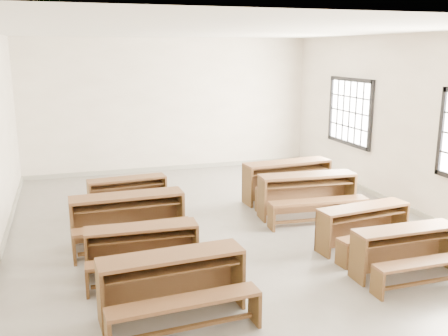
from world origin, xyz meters
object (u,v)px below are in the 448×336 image
object	(u,v)px
desk_set_0	(173,281)
desk_set_3	(128,192)
desk_set_7	(288,178)
desk_set_2	(128,216)
desk_set_5	(365,224)
desk_set_1	(142,247)
desk_set_4	(407,249)
desk_set_6	(308,192)

from	to	relation	value
desk_set_0	desk_set_3	bearing A→B (deg)	86.81
desk_set_0	desk_set_7	world-z (taller)	desk_set_7
desk_set_0	desk_set_2	distance (m)	2.36
desk_set_0	desk_set_5	world-z (taller)	desk_set_0
desk_set_3	desk_set_7	xyz separation A→B (m)	(3.08, -0.27, 0.09)
desk_set_1	desk_set_4	size ratio (longest dim) A/B	1.04
desk_set_3	desk_set_4	bearing A→B (deg)	-55.04
desk_set_1	desk_set_6	world-z (taller)	desk_set_6
desk_set_0	desk_set_7	bearing A→B (deg)	46.41
desk_set_1	desk_set_7	distance (m)	4.06
desk_set_2	desk_set_4	size ratio (longest dim) A/B	1.19
desk_set_2	desk_set_7	world-z (taller)	desk_set_7
desk_set_5	desk_set_7	size ratio (longest dim) A/B	0.85
desk_set_3	desk_set_4	world-z (taller)	desk_set_4
desk_set_6	desk_set_7	size ratio (longest dim) A/B	0.98
desk_set_4	desk_set_6	distance (m)	2.56
desk_set_2	desk_set_1	bearing A→B (deg)	-89.44
desk_set_0	desk_set_2	bearing A→B (deg)	91.49
desk_set_1	desk_set_2	bearing A→B (deg)	94.64
desk_set_0	desk_set_4	xyz separation A→B (m)	(3.13, 0.09, -0.04)
desk_set_3	desk_set_7	world-z (taller)	desk_set_7
desk_set_7	desk_set_5	bearing A→B (deg)	-92.81
desk_set_0	desk_set_3	xyz separation A→B (m)	(-0.01, 3.90, -0.05)
desk_set_3	desk_set_6	distance (m)	3.26
desk_set_3	desk_set_5	size ratio (longest dim) A/B	0.95
desk_set_2	desk_set_5	bearing A→B (deg)	-22.33
desk_set_7	desk_set_4	bearing A→B (deg)	-93.14
desk_set_0	desk_set_6	distance (m)	4.00
desk_set_5	desk_set_6	distance (m)	1.59
desk_set_1	desk_set_5	distance (m)	3.29
desk_set_2	desk_set_3	bearing A→B (deg)	81.83
desk_set_0	desk_set_3	world-z (taller)	desk_set_0
desk_set_5	desk_set_3	bearing A→B (deg)	131.37
desk_set_2	desk_set_5	size ratio (longest dim) A/B	1.13
desk_set_1	desk_set_4	world-z (taller)	desk_set_1
desk_set_6	desk_set_3	bearing A→B (deg)	161.56
desk_set_2	desk_set_5	world-z (taller)	desk_set_2
desk_set_5	desk_set_6	size ratio (longest dim) A/B	0.86
desk_set_0	desk_set_1	size ratio (longest dim) A/B	1.10
desk_set_1	desk_set_2	xyz separation A→B (m)	(-0.04, 1.16, 0.06)
desk_set_1	desk_set_4	distance (m)	3.47
desk_set_1	desk_set_5	world-z (taller)	desk_set_1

